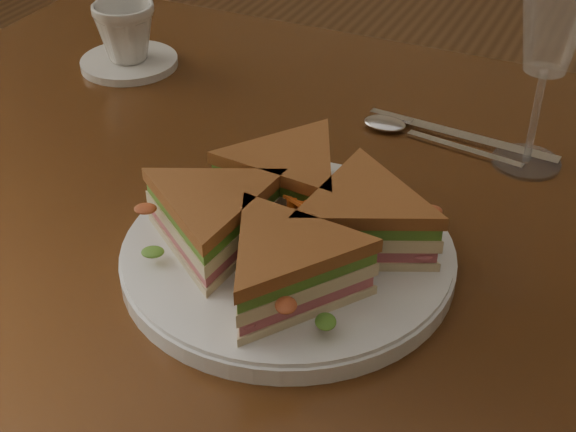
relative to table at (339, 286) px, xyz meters
The scene contains 9 objects.
table is the anchor object (origin of this frame).
plate 0.15m from the table, 96.61° to the right, with size 0.29×0.29×0.02m, color silver.
sandwich_wedges 0.18m from the table, 96.61° to the right, with size 0.30×0.30×0.06m.
crisps_mound 0.17m from the table, 96.61° to the right, with size 0.09×0.09×0.05m, color #D15A1A, non-canonical shape.
spoon 0.19m from the table, 87.44° to the left, with size 0.18×0.05×0.01m.
knife 0.21m from the table, 71.33° to the left, with size 0.22×0.03×0.00m.
wine_glass 0.33m from the table, 47.22° to the left, with size 0.08×0.08×0.22m.
saucer 0.42m from the table, 153.76° to the left, with size 0.12×0.12×0.01m, color silver.
coffee_cup 0.43m from the table, 153.76° to the left, with size 0.08×0.08×0.07m, color silver.
Camera 1 is at (0.22, -0.59, 1.19)m, focal length 50.00 mm.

